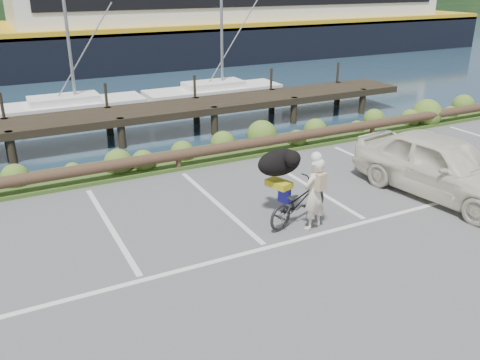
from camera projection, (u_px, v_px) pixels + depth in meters
name	position (u px, v px, depth m)	size (l,w,h in m)	color
ground	(258.00, 239.00, 10.56)	(72.00, 72.00, 0.00)	#515254
harbor_backdrop	(5.00, 14.00, 75.54)	(170.00, 160.00, 30.00)	#1C3143
vegetation_strip	(171.00, 161.00, 14.92)	(34.00, 1.60, 0.10)	#3D5B21
log_rail	(179.00, 170.00, 14.36)	(32.00, 0.30, 0.60)	#443021
bicycle	(298.00, 202.00, 11.16)	(0.63, 1.81, 0.95)	black
cyclist	(314.00, 194.00, 10.76)	(0.59, 0.38, 1.61)	silver
dog	(279.00, 162.00, 11.25)	(1.06, 0.52, 0.61)	black
parked_car	(442.00, 166.00, 12.45)	(1.83, 4.54, 1.55)	beige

